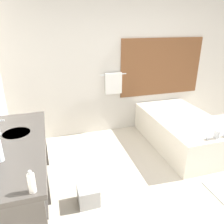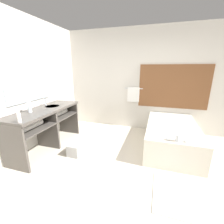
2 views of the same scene
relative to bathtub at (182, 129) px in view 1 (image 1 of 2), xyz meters
name	(u,v)px [view 1 (image 1 of 2)]	position (x,y,z in m)	size (l,w,h in m)	color
ground_plane	(190,205)	(-0.70, -1.30, -0.29)	(16.00, 16.00, 0.00)	beige
wall_back_with_blinds	(129,62)	(-0.68, 0.93, 1.05)	(7.40, 0.13, 2.70)	silver
vanity_counter	(18,162)	(-2.58, -0.78, 0.35)	(0.62, 1.69, 0.88)	#4C4742
bathtub	(182,129)	(0.00, 0.00, 0.00)	(1.03, 1.78, 0.65)	silver
soap_dispenser	(32,183)	(-2.37, -1.58, 0.67)	(0.05, 0.05, 0.19)	white
waste_bin	(88,195)	(-1.86, -0.91, -0.17)	(0.25, 0.25, 0.23)	#B2B2B2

